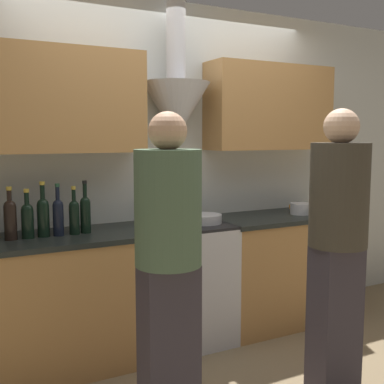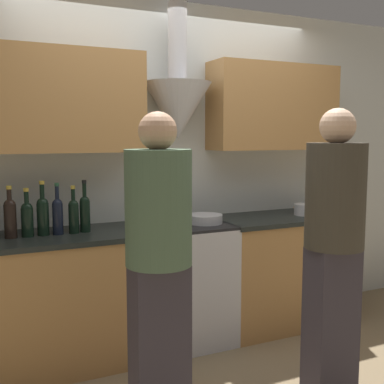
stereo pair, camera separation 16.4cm
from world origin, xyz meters
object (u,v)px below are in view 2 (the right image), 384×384
object	(u,v)px
stock_pot	(167,213)
saucepan	(304,209)
wine_bottle_5	(43,214)
wine_bottle_6	(58,214)
wine_bottle_3	(10,216)
person_foreground_right	(334,242)
wine_bottle_4	(27,217)
wine_bottle_8	(85,211)
wine_bottle_7	(74,214)
orange_fruit	(298,208)
mixing_bowl	(205,219)
stove_range	(186,282)
person_foreground_left	(159,260)

from	to	relation	value
stock_pot	saucepan	bearing A→B (deg)	-4.83
wine_bottle_5	wine_bottle_6	bearing A→B (deg)	-9.56
wine_bottle_3	person_foreground_right	bearing A→B (deg)	-34.03
wine_bottle_4	wine_bottle_8	xyz separation A→B (m)	(0.38, -0.00, 0.01)
wine_bottle_5	wine_bottle_7	world-z (taller)	wine_bottle_5
orange_fruit	wine_bottle_7	bearing A→B (deg)	-176.48
wine_bottle_4	wine_bottle_6	bearing A→B (deg)	-3.01
wine_bottle_4	orange_fruit	size ratio (longest dim) A/B	4.50
wine_bottle_8	saucepan	xyz separation A→B (m)	(1.81, -0.07, -0.09)
wine_bottle_5	stock_pot	bearing A→B (deg)	1.83
wine_bottle_7	mixing_bowl	size ratio (longest dim) A/B	1.22
mixing_bowl	saucepan	xyz separation A→B (m)	(0.92, -0.01, 0.01)
orange_fruit	stove_range	bearing A→B (deg)	-173.86
wine_bottle_7	wine_bottle_8	bearing A→B (deg)	9.00
stove_range	wine_bottle_4	distance (m)	1.27
stove_range	person_foreground_left	size ratio (longest dim) A/B	0.54
stove_range	stock_pot	size ratio (longest dim) A/B	4.46
stove_range	wine_bottle_3	distance (m)	1.37
stock_pot	wine_bottle_8	bearing A→B (deg)	-176.82
orange_fruit	saucepan	distance (m)	0.19
wine_bottle_8	wine_bottle_3	bearing A→B (deg)	-179.89
wine_bottle_5	orange_fruit	bearing A→B (deg)	2.71
orange_fruit	saucepan	size ratio (longest dim) A/B	0.42
wine_bottle_6	wine_bottle_8	size ratio (longest dim) A/B	0.97
orange_fruit	wine_bottle_5	bearing A→B (deg)	-177.29
wine_bottle_5	orange_fruit	xyz separation A→B (m)	(2.15, 0.10, -0.11)
stove_range	wine_bottle_3	bearing A→B (deg)	179.45
wine_bottle_6	saucepan	distance (m)	1.99
mixing_bowl	stove_range	bearing A→B (deg)	163.59
wine_bottle_4	saucepan	size ratio (longest dim) A/B	1.89
wine_bottle_6	stock_pot	xyz separation A→B (m)	(0.80, 0.04, -0.05)
stove_range	mixing_bowl	size ratio (longest dim) A/B	3.44
wine_bottle_3	wine_bottle_4	bearing A→B (deg)	0.72
orange_fruit	person_foreground_left	size ratio (longest dim) A/B	0.04
mixing_bowl	person_foreground_right	distance (m)	1.11
wine_bottle_5	wine_bottle_8	size ratio (longest dim) A/B	1.01
mixing_bowl	saucepan	distance (m)	0.92
stove_range	wine_bottle_3	world-z (taller)	wine_bottle_3
wine_bottle_3	stock_pot	bearing A→B (deg)	1.84
wine_bottle_4	saucepan	xyz separation A→B (m)	(2.18, -0.07, -0.08)
wine_bottle_8	person_foreground_left	size ratio (longest dim) A/B	0.21
saucepan	wine_bottle_5	bearing A→B (deg)	178.02
wine_bottle_7	person_foreground_left	distance (m)	1.01
orange_fruit	wine_bottle_3	bearing A→B (deg)	-177.36
wine_bottle_3	saucepan	bearing A→B (deg)	-1.63
wine_bottle_5	wine_bottle_7	xyz separation A→B (m)	(0.20, -0.02, -0.01)
wine_bottle_8	mixing_bowl	world-z (taller)	wine_bottle_8
wine_bottle_8	orange_fruit	bearing A→B (deg)	3.28
wine_bottle_6	person_foreground_left	bearing A→B (deg)	-70.78
saucepan	wine_bottle_4	bearing A→B (deg)	178.25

